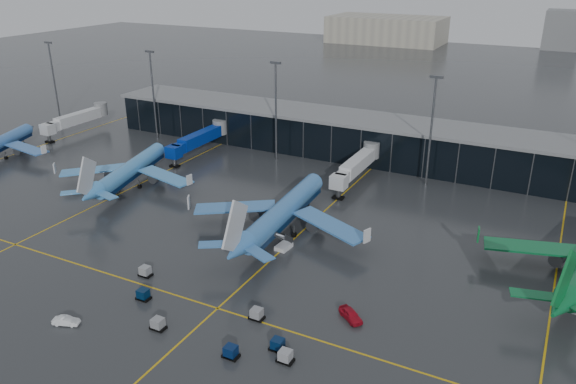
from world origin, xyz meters
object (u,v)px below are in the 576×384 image
at_px(airliner_arkefly, 130,160).
at_px(airliner_klm_near, 284,199).
at_px(service_van_white, 66,321).
at_px(baggage_carts, 210,320).
at_px(service_van_red, 351,315).
at_px(mobile_airstair, 284,245).

xyz_separation_m(airliner_arkefly, airliner_klm_near, (42.82, -4.87, 0.55)).
xyz_separation_m(airliner_arkefly, service_van_white, (29.08, -46.74, -5.43)).
relative_size(baggage_carts, service_van_white, 8.53).
bearing_deg(airliner_klm_near, service_van_white, -111.86).
bearing_deg(service_van_white, service_van_red, -81.87).
distance_m(airliner_arkefly, service_van_white, 55.32).
bearing_deg(airliner_arkefly, mobile_airstair, -28.76).
xyz_separation_m(service_van_red, service_van_white, (-36.10, -20.12, -0.15)).
distance_m(airliner_arkefly, airliner_klm_near, 43.10).
distance_m(baggage_carts, service_van_red, 20.52).
distance_m(airliner_klm_near, service_van_red, 31.74).
height_order(baggage_carts, service_van_red, baggage_carts).
height_order(airliner_klm_near, service_van_red, airliner_klm_near).
bearing_deg(mobile_airstair, service_van_white, -111.57).
height_order(airliner_arkefly, service_van_white, airliner_arkefly).
distance_m(mobile_airstair, service_van_red, 23.96).
relative_size(airliner_arkefly, baggage_carts, 1.20).
relative_size(mobile_airstair, service_van_red, 0.75).
bearing_deg(baggage_carts, service_van_red, 31.11).
bearing_deg(baggage_carts, mobile_airstair, 92.91).
relative_size(airliner_arkefly, service_van_white, 10.20).
relative_size(airliner_arkefly, service_van_red, 8.54).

